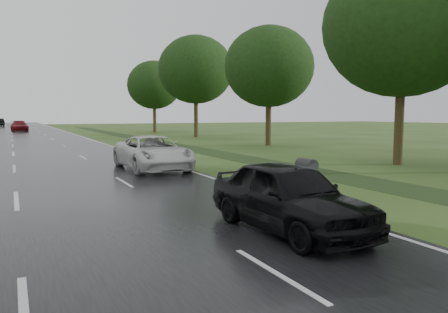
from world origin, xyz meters
name	(u,v)px	position (x,y,z in m)	size (l,w,h in m)	color
road	(12,138)	(0.00, 45.00, 0.02)	(14.00, 180.00, 0.04)	black
edge_stripe_east	(80,136)	(6.75, 45.00, 0.04)	(0.12, 180.00, 0.01)	silver
center_line	(12,137)	(0.00, 45.00, 0.04)	(0.12, 180.00, 0.01)	silver
drainage_ditch	(221,154)	(11.50, 18.71, 0.04)	(2.20, 120.00, 0.56)	#1E3213
tree_east_b	(403,25)	(17.00, 10.00, 6.68)	(7.60, 7.60, 10.11)	#3B2E18
tree_east_c	(269,67)	(18.20, 24.00, 6.14)	(7.00, 7.00, 9.29)	#3B2E18
tree_east_d	(196,70)	(17.80, 38.00, 7.15)	(8.00, 8.00, 10.76)	#3B2E18
tree_east_f	(154,85)	(17.50, 52.00, 6.37)	(7.20, 7.20, 9.62)	#3B2E18
white_pickup	(153,153)	(5.50, 13.09, 0.78)	(2.45, 5.32, 1.48)	white
dark_sedan	(289,196)	(5.08, 2.00, 0.77)	(1.72, 4.26, 1.45)	black
far_car_red	(19,126)	(1.00, 62.98, 0.79)	(2.11, 5.20, 1.51)	maroon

